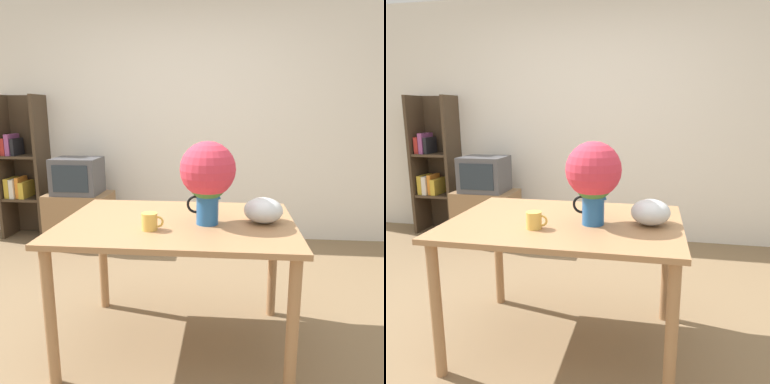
% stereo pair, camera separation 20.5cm
% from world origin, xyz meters
% --- Properties ---
extents(ground_plane, '(12.00, 12.00, 0.00)m').
position_xyz_m(ground_plane, '(0.00, 0.00, 0.00)').
color(ground_plane, '#7F6647').
extents(wall_back, '(8.00, 0.05, 2.60)m').
position_xyz_m(wall_back, '(0.00, 2.10, 1.30)').
color(wall_back, silver).
rests_on(wall_back, ground_plane).
extents(table, '(1.32, 0.94, 0.79)m').
position_xyz_m(table, '(0.17, 0.01, 0.69)').
color(table, '#A3754C').
rests_on(table, ground_plane).
extents(flower_vase, '(0.31, 0.31, 0.46)m').
position_xyz_m(flower_vase, '(0.34, -0.03, 1.07)').
color(flower_vase, '#235B9E').
rests_on(flower_vase, table).
extents(coffee_mug, '(0.12, 0.08, 0.09)m').
position_xyz_m(coffee_mug, '(0.05, -0.17, 0.84)').
color(coffee_mug, gold).
rests_on(coffee_mug, table).
extents(white_bowl, '(0.22, 0.22, 0.14)m').
position_xyz_m(white_bowl, '(0.65, 0.02, 0.86)').
color(white_bowl, silver).
rests_on(white_bowl, table).
extents(tv_stand, '(0.66, 0.41, 0.57)m').
position_xyz_m(tv_stand, '(-1.10, 1.66, 0.28)').
color(tv_stand, '#8E6B47').
rests_on(tv_stand, ground_plane).
extents(tv_set, '(0.47, 0.39, 0.37)m').
position_xyz_m(tv_set, '(-1.10, 1.66, 0.75)').
color(tv_set, '#4C4C51').
rests_on(tv_set, tv_stand).
extents(bookshelf, '(0.49, 0.34, 1.58)m').
position_xyz_m(bookshelf, '(-1.84, 1.93, 0.77)').
color(bookshelf, '#423323').
rests_on(bookshelf, ground_plane).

